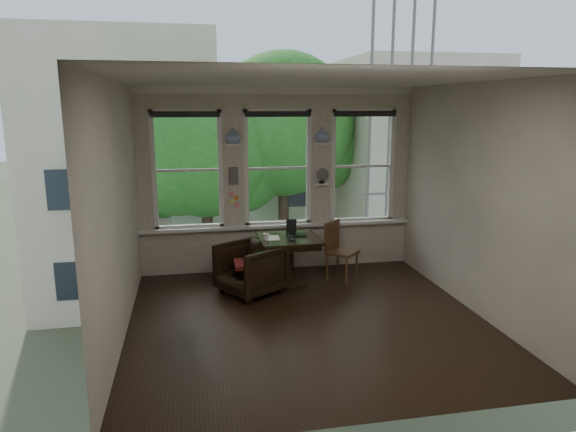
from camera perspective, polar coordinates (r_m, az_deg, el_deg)
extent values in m
plane|color=black|center=(6.74, 2.18, -11.46)|extent=(4.50, 4.50, 0.00)
plane|color=silver|center=(6.19, 2.41, 14.93)|extent=(4.50, 4.50, 0.00)
plane|color=beige|center=(8.47, -1.18, 4.01)|extent=(4.50, 0.00, 4.50)
plane|color=beige|center=(4.20, 9.30, -4.62)|extent=(4.50, 0.00, 4.50)
plane|color=beige|center=(6.19, -18.45, 0.35)|extent=(0.00, 4.50, 4.50)
plane|color=beige|center=(7.14, 20.16, 1.74)|extent=(0.00, 4.50, 4.50)
cube|color=white|center=(8.22, -6.12, 7.90)|extent=(0.26, 0.16, 0.03)
cube|color=white|center=(8.46, 3.81, 8.06)|extent=(0.26, 0.16, 0.03)
cube|color=#59544F|center=(8.30, -6.06, 4.47)|extent=(0.14, 0.06, 0.28)
imported|color=white|center=(8.21, -6.14, 8.87)|extent=(0.24, 0.24, 0.25)
imported|color=white|center=(8.45, 3.82, 9.01)|extent=(0.24, 0.24, 0.25)
imported|color=black|center=(7.53, -4.22, -5.86)|extent=(1.12, 1.11, 0.75)
cube|color=maroon|center=(7.51, -4.23, -5.31)|extent=(0.45, 0.45, 0.06)
imported|color=black|center=(7.85, 0.88, -2.14)|extent=(0.36, 0.29, 0.02)
imported|color=white|center=(7.63, -2.46, -2.29)|extent=(0.12, 0.12, 0.09)
imported|color=white|center=(7.53, 0.47, -2.42)|extent=(0.18, 0.18, 0.11)
cube|color=black|center=(8.00, 0.37, -1.14)|extent=(0.17, 0.12, 0.22)
cube|color=silver|center=(7.73, -1.78, -2.44)|extent=(0.24, 0.32, 0.00)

